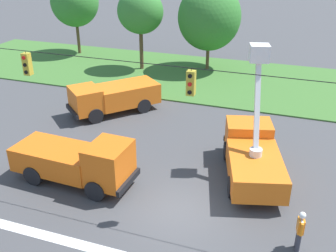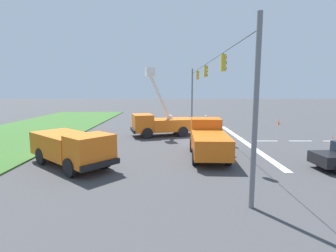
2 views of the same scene
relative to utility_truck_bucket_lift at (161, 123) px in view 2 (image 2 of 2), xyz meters
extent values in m
plane|color=#424244|center=(-2.56, -3.93, -1.30)|extent=(200.00, 200.00, 0.00)
cube|color=#3D6B2D|center=(-2.56, 14.07, -1.25)|extent=(56.00, 12.00, 0.10)
cube|color=silver|center=(-2.56, -7.31, -1.30)|extent=(17.60, 0.50, 0.01)
cube|color=silver|center=(-2.56, -9.31, -1.30)|extent=(0.20, 2.00, 0.01)
cube|color=silver|center=(-2.56, -12.31, -1.30)|extent=(0.20, 2.00, 0.01)
cube|color=silver|center=(-2.56, -15.31, -1.30)|extent=(0.20, 2.00, 0.01)
cylinder|color=slate|center=(-15.56, -3.93, 2.30)|extent=(0.20, 0.20, 7.20)
cylinder|color=slate|center=(10.44, -3.93, 2.30)|extent=(0.20, 0.20, 7.20)
cylinder|color=black|center=(-2.56, -3.93, 5.30)|extent=(26.00, 0.03, 0.03)
cylinder|color=black|center=(-9.53, -3.93, 5.25)|extent=(0.02, 0.02, 0.10)
cube|color=gold|center=(-9.53, -3.93, 4.72)|extent=(0.32, 0.28, 0.96)
cylinder|color=red|center=(-9.53, -4.09, 5.04)|extent=(0.16, 0.05, 0.16)
cylinder|color=black|center=(-9.53, -4.09, 4.72)|extent=(0.16, 0.05, 0.16)
cylinder|color=black|center=(-9.53, -4.09, 4.40)|extent=(0.16, 0.05, 0.16)
cylinder|color=black|center=(-2.16, -3.93, 5.25)|extent=(0.02, 0.02, 0.10)
cube|color=gold|center=(-2.16, -3.93, 4.72)|extent=(0.32, 0.28, 0.96)
cylinder|color=black|center=(-2.16, -4.09, 5.04)|extent=(0.16, 0.05, 0.16)
cylinder|color=red|center=(-2.16, -4.09, 4.72)|extent=(0.16, 0.05, 0.16)
cylinder|color=black|center=(-2.16, -4.09, 4.40)|extent=(0.16, 0.05, 0.16)
cylinder|color=black|center=(4.24, -3.93, 5.25)|extent=(0.02, 0.02, 0.10)
cube|color=gold|center=(4.24, -3.93, 4.72)|extent=(0.32, 0.28, 0.96)
cylinder|color=black|center=(4.24, -4.09, 5.04)|extent=(0.16, 0.05, 0.16)
cylinder|color=red|center=(4.24, -4.09, 4.72)|extent=(0.16, 0.05, 0.16)
cylinder|color=black|center=(4.24, -4.09, 4.40)|extent=(0.16, 0.05, 0.16)
cube|color=orange|center=(0.30, -1.10, -0.23)|extent=(3.45, 4.59, 1.13)
cube|color=orange|center=(-0.47, 1.71, 0.02)|extent=(2.74, 2.31, 1.64)
cube|color=#1E2838|center=(-0.63, 2.30, 0.30)|extent=(2.04, 0.65, 0.74)
cube|color=black|center=(-0.72, 2.63, -0.65)|extent=(2.41, 0.81, 0.30)
cylinder|color=black|center=(-1.50, 1.18, -0.80)|extent=(0.54, 1.04, 1.00)
cylinder|color=black|center=(0.68, 1.78, -0.80)|extent=(0.54, 1.04, 1.00)
cylinder|color=black|center=(-0.59, -2.10, -0.80)|extent=(0.54, 1.04, 1.00)
cylinder|color=black|center=(1.59, -1.50, -0.80)|extent=(0.54, 1.04, 1.00)
cylinder|color=silver|center=(0.23, -0.82, 0.51)|extent=(0.60, 0.60, 0.36)
cube|color=white|center=(-0.02, 0.08, 2.43)|extent=(0.78, 2.07, 4.29)
cube|color=white|center=(-0.27, 0.98, 4.78)|extent=(1.08, 1.01, 0.80)
cube|color=orange|center=(-9.10, -3.35, -0.21)|extent=(4.24, 2.37, 1.19)
cube|color=orange|center=(-6.14, -3.48, 0.15)|extent=(1.87, 2.19, 1.90)
cube|color=#1E2838|center=(-5.52, -3.50, 0.48)|extent=(0.18, 1.87, 0.85)
cube|color=black|center=(-5.17, -3.52, -0.65)|extent=(0.25, 2.21, 0.30)
cylinder|color=black|center=(-6.34, -2.46, -0.80)|extent=(1.01, 0.32, 1.00)
cylinder|color=black|center=(-6.42, -4.48, -0.80)|extent=(1.01, 0.32, 1.00)
cylinder|color=black|center=(-9.80, -2.31, -0.80)|extent=(1.01, 0.32, 1.00)
cylinder|color=black|center=(-9.89, -4.33, -0.80)|extent=(1.01, 0.32, 1.00)
cube|color=orange|center=(-9.45, 5.67, -0.13)|extent=(4.50, 4.65, 1.35)
cube|color=orange|center=(-11.41, 3.46, 0.00)|extent=(2.86, 2.82, 1.59)
cube|color=#1E2838|center=(-11.82, 2.99, 0.27)|extent=(1.55, 1.39, 0.72)
cube|color=black|center=(-12.05, 2.73, -0.65)|extent=(1.86, 1.67, 0.30)
cylinder|color=black|center=(-10.45, 2.92, -0.80)|extent=(0.87, 0.93, 1.00)
cylinder|color=black|center=(-12.06, 4.35, -0.80)|extent=(0.87, 0.93, 1.00)
cylinder|color=black|center=(-8.15, 5.51, -0.80)|extent=(0.87, 0.93, 1.00)
cylinder|color=black|center=(-9.76, 6.94, -0.80)|extent=(0.87, 0.93, 1.00)
cylinder|color=black|center=(-10.05, -9.71, -0.98)|extent=(0.25, 0.65, 0.64)
cylinder|color=#383842|center=(2.52, -4.83, -0.87)|extent=(0.18, 0.18, 0.85)
cylinder|color=#383842|center=(2.49, -4.63, -0.87)|extent=(0.18, 0.18, 0.85)
cube|color=orange|center=(2.51, -4.73, -0.15)|extent=(0.29, 0.43, 0.60)
cube|color=silver|center=(2.51, -4.73, -0.15)|extent=(0.14, 0.43, 0.62)
cylinder|color=orange|center=(2.55, -5.00, -0.12)|extent=(0.11, 0.11, 0.55)
cylinder|color=orange|center=(2.47, -4.46, -0.12)|extent=(0.11, 0.11, 0.55)
sphere|color=tan|center=(2.51, -4.73, 0.28)|extent=(0.22, 0.22, 0.22)
sphere|color=white|center=(2.51, -4.73, 0.34)|extent=(0.26, 0.26, 0.26)
cube|color=orange|center=(7.78, -6.53, -1.28)|extent=(0.36, 0.36, 0.03)
cone|color=orange|center=(7.78, -6.53, -0.96)|extent=(0.25, 0.25, 0.62)
cylinder|color=white|center=(7.78, -6.53, -0.93)|extent=(0.15, 0.15, 0.11)
cube|color=orange|center=(8.20, -14.86, -1.28)|extent=(0.36, 0.36, 0.03)
cone|color=orange|center=(8.20, -14.86, -0.92)|extent=(0.28, 0.28, 0.69)
cylinder|color=white|center=(8.20, -14.86, -0.89)|extent=(0.17, 0.17, 0.12)
cube|color=orange|center=(-4.07, -14.14, -1.28)|extent=(0.36, 0.36, 0.03)
cone|color=orange|center=(-4.07, -14.14, -0.94)|extent=(0.27, 0.27, 0.67)
cylinder|color=white|center=(-4.07, -14.14, -0.90)|extent=(0.17, 0.17, 0.12)
cube|color=orange|center=(5.35, -5.49, -1.28)|extent=(0.36, 0.36, 0.03)
cone|color=orange|center=(5.35, -5.49, -0.88)|extent=(0.31, 0.31, 0.79)
cylinder|color=white|center=(5.35, -5.49, -0.84)|extent=(0.19, 0.19, 0.14)
camera|label=1|loc=(1.63, -17.42, 9.69)|focal=42.00mm
camera|label=2|loc=(-25.09, -0.75, 3.22)|focal=28.00mm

